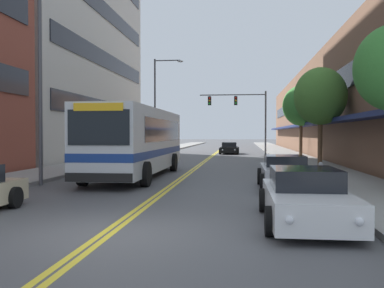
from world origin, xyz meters
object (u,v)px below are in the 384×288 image
(car_champagne_parked_left_near, at_px, (159,151))
(car_white_parked_right_foreground, at_px, (305,198))
(city_bus, at_px, (138,139))
(car_silver_parked_right_mid, at_px, (285,173))
(street_lamp_left_far, at_px, (159,99))
(street_tree_right_far, at_px, (301,106))
(street_tree_right_mid, at_px, (320,96))
(fire_hydrant, at_px, (321,172))
(car_black_moving_lead, at_px, (229,148))
(traffic_signal_mast, at_px, (243,109))
(street_lamp_left_near, at_px, (45,53))

(car_champagne_parked_left_near, xyz_separation_m, car_white_parked_right_foreground, (8.53, -25.80, -0.06))
(city_bus, relative_size, car_champagne_parked_left_near, 2.59)
(city_bus, distance_m, car_white_parked_right_foreground, 12.19)
(car_white_parked_right_foreground, xyz_separation_m, car_silver_parked_right_mid, (0.16, 6.34, 0.01))
(street_lamp_left_far, height_order, street_tree_right_far, street_lamp_left_far)
(street_tree_right_mid, height_order, fire_hydrant, street_tree_right_mid)
(car_silver_parked_right_mid, relative_size, street_tree_right_mid, 0.71)
(car_black_moving_lead, xyz_separation_m, street_lamp_left_far, (-6.43, -5.65, 4.80))
(car_silver_parked_right_mid, bearing_deg, traffic_signal_mast, 93.24)
(street_lamp_left_near, relative_size, street_lamp_left_far, 1.02)
(city_bus, relative_size, street_tree_right_mid, 1.95)
(car_champagne_parked_left_near, distance_m, street_lamp_left_far, 5.87)
(city_bus, height_order, car_silver_parked_right_mid, city_bus)
(car_white_parked_right_foreground, distance_m, fire_hydrant, 7.64)
(car_silver_parked_right_mid, bearing_deg, street_lamp_left_far, 112.27)
(street_lamp_left_near, height_order, street_lamp_left_far, street_lamp_left_near)
(traffic_signal_mast, relative_size, street_lamp_left_near, 0.74)
(car_white_parked_right_foreground, bearing_deg, street_lamp_left_near, 146.18)
(car_silver_parked_right_mid, bearing_deg, car_black_moving_lead, 95.88)
(car_champagne_parked_left_near, height_order, street_tree_right_far, street_tree_right_far)
(city_bus, xyz_separation_m, car_champagne_parked_left_near, (-2.00, 15.57, -1.18))
(car_white_parked_right_foreground, relative_size, street_lamp_left_near, 0.50)
(car_silver_parked_right_mid, relative_size, street_lamp_left_near, 0.45)
(car_white_parked_right_foreground, relative_size, traffic_signal_mast, 0.68)
(car_champagne_parked_left_near, distance_m, street_tree_right_mid, 15.80)
(car_champagne_parked_left_near, relative_size, car_black_moving_lead, 0.90)
(city_bus, bearing_deg, street_tree_right_far, 58.60)
(city_bus, height_order, car_black_moving_lead, city_bus)
(car_black_moving_lead, relative_size, traffic_signal_mast, 0.71)
(street_lamp_left_near, bearing_deg, car_champagne_parked_left_near, 87.55)
(city_bus, bearing_deg, car_black_moving_lead, 81.36)
(street_lamp_left_near, distance_m, street_tree_right_far, 24.03)
(street_lamp_left_near, xyz_separation_m, fire_hydrant, (11.04, 1.18, -4.80))
(car_black_moving_lead, bearing_deg, car_silver_parked_right_mid, -84.12)
(car_champagne_parked_left_near, bearing_deg, street_lamp_left_near, -92.45)
(street_lamp_left_near, xyz_separation_m, street_lamp_left_far, (0.15, 22.93, 0.02))
(car_champagne_parked_left_near, xyz_separation_m, fire_hydrant, (10.20, -18.35, -0.09))
(city_bus, relative_size, traffic_signal_mast, 1.67)
(car_silver_parked_right_mid, relative_size, traffic_signal_mast, 0.61)
(traffic_signal_mast, distance_m, street_lamp_left_near, 28.89)
(car_black_moving_lead, bearing_deg, car_white_parked_right_foreground, -85.44)
(car_white_parked_right_foreground, bearing_deg, street_tree_right_mid, 78.81)
(street_tree_right_mid, bearing_deg, car_black_moving_lead, 107.15)
(car_champagne_parked_left_near, distance_m, car_white_parked_right_foreground, 27.17)
(car_white_parked_right_foreground, relative_size, fire_hydrant, 5.77)
(city_bus, height_order, car_champagne_parked_left_near, city_bus)
(car_black_moving_lead, distance_m, street_lamp_left_near, 29.72)
(car_silver_parked_right_mid, relative_size, street_tree_right_far, 0.69)
(city_bus, xyz_separation_m, street_lamp_left_near, (-2.84, -3.96, 3.52))
(car_silver_parked_right_mid, bearing_deg, street_tree_right_mid, 72.54)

